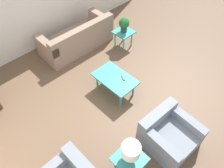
{
  "coord_description": "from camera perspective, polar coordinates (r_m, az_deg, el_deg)",
  "views": [
    {
      "loc": [
        -2.04,
        2.51,
        4.0
      ],
      "look_at": [
        0.14,
        0.36,
        0.55
      ],
      "focal_mm": 35.0,
      "sensor_mm": 36.0,
      "label": 1
    }
  ],
  "objects": [
    {
      "name": "side_table_lamp",
      "position": [
        3.89,
        4.57,
        -19.29
      ],
      "size": [
        0.49,
        0.49,
        0.49
      ],
      "color": "teal",
      "rests_on": "ground_plane"
    },
    {
      "name": "table_lamp",
      "position": [
        3.56,
        4.93,
        -17.11
      ],
      "size": [
        0.31,
        0.31,
        0.43
      ],
      "color": "red",
      "rests_on": "side_table_lamp"
    },
    {
      "name": "armchair",
      "position": [
        4.38,
        14.5,
        -12.6
      ],
      "size": [
        0.97,
        0.95,
        0.68
      ],
      "rotation": [
        0.0,
        0.0,
        -1.63
      ],
      "color": "slate",
      "rests_on": "ground_plane"
    },
    {
      "name": "coffee_table",
      "position": [
        4.91,
        0.78,
        1.19
      ],
      "size": [
        0.98,
        0.61,
        0.45
      ],
      "color": "teal",
      "rests_on": "ground_plane"
    },
    {
      "name": "remote_control",
      "position": [
        4.86,
        2.94,
        1.55
      ],
      "size": [
        0.16,
        0.11,
        0.02
      ],
      "color": "#4C4C51",
      "rests_on": "coffee_table"
    },
    {
      "name": "sofa",
      "position": [
        6.26,
        -8.99,
        11.57
      ],
      "size": [
        0.91,
        2.05,
        0.81
      ],
      "rotation": [
        0.0,
        0.0,
        1.56
      ],
      "color": "gray",
      "rests_on": "ground_plane"
    },
    {
      "name": "potted_plant",
      "position": [
        6.02,
        3.17,
        15.36
      ],
      "size": [
        0.28,
        0.28,
        0.41
      ],
      "color": "#333338",
      "rests_on": "side_table_plant"
    },
    {
      "name": "side_table_plant",
      "position": [
        6.2,
        3.04,
        12.93
      ],
      "size": [
        0.49,
        0.49,
        0.49
      ],
      "color": "teal",
      "rests_on": "ground_plane"
    },
    {
      "name": "ground_plane",
      "position": [
        5.15,
        4.03,
        -2.8
      ],
      "size": [
        14.0,
        14.0,
        0.0
      ],
      "primitive_type": "plane",
      "color": "brown"
    }
  ]
}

